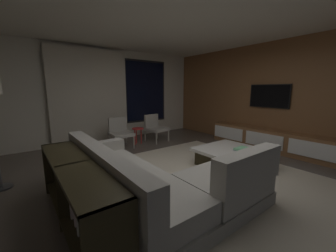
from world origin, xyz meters
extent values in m
plane|color=#564C44|center=(0.00, 0.00, 0.00)|extent=(9.20, 9.20, 0.00)
cube|color=silver|center=(0.00, 3.66, 1.35)|extent=(6.60, 0.12, 2.70)
cube|color=black|center=(1.30, 3.60, 1.45)|extent=(1.52, 0.02, 2.02)
cube|color=black|center=(1.30, 3.58, 1.45)|extent=(1.40, 0.03, 1.90)
cube|color=beige|center=(-0.55, 3.48, 1.30)|extent=(2.10, 0.12, 2.60)
cube|color=brown|center=(3.06, 0.00, 1.35)|extent=(0.12, 7.80, 2.70)
plane|color=silver|center=(0.00, 0.00, 2.70)|extent=(8.20, 8.20, 0.00)
cube|color=beige|center=(0.35, -0.10, 0.01)|extent=(3.20, 3.80, 0.01)
cube|color=gray|center=(-1.15, 0.01, 0.09)|extent=(0.90, 2.50, 0.18)
cube|color=#B2ADA3|center=(-1.15, 0.01, 0.30)|extent=(0.86, 2.42, 0.24)
cube|color=#B2ADA3|center=(-1.50, 0.01, 0.62)|extent=(0.20, 2.50, 0.40)
cube|color=#B2ADA3|center=(-1.15, 1.16, 0.51)|extent=(0.90, 0.20, 0.18)
cube|color=gray|center=(-0.17, -0.79, 0.09)|extent=(1.10, 0.90, 0.18)
cube|color=#B2ADA3|center=(-0.17, -0.79, 0.30)|extent=(1.07, 0.86, 0.24)
cube|color=#B2ADA3|center=(-0.17, -1.14, 0.62)|extent=(1.10, 0.20, 0.40)
cube|color=beige|center=(-1.38, 0.56, 0.58)|extent=(0.10, 0.36, 0.36)
cube|color=#B2A893|center=(-1.38, -0.29, 0.58)|extent=(0.10, 0.36, 0.36)
cube|color=#302917|center=(1.04, -0.05, 0.15)|extent=(1.00, 1.00, 0.30)
cube|color=white|center=(1.04, -0.05, 0.33)|extent=(1.16, 1.16, 0.06)
cube|color=#ADB7C1|center=(1.10, -0.23, 0.37)|extent=(0.20, 0.22, 0.03)
cube|color=#7FCD95|center=(1.11, -0.23, 0.40)|extent=(0.28, 0.18, 0.03)
cylinder|color=#B2ADA0|center=(1.29, 2.31, 0.18)|extent=(0.04, 0.04, 0.36)
cylinder|color=#B2ADA0|center=(0.81, 2.25, 0.18)|extent=(0.04, 0.04, 0.36)
cylinder|color=#B2ADA0|center=(1.22, 2.81, 0.18)|extent=(0.04, 0.04, 0.36)
cylinder|color=#B2ADA0|center=(0.74, 2.74, 0.18)|extent=(0.04, 0.04, 0.36)
cube|color=#B2ADA3|center=(1.02, 2.53, 0.36)|extent=(0.61, 0.63, 0.08)
cube|color=#B2ADA3|center=(0.98, 2.76, 0.59)|extent=(0.49, 0.15, 0.38)
cylinder|color=#B2ADA0|center=(0.12, 2.26, 0.18)|extent=(0.04, 0.04, 0.36)
cylinder|color=#B2ADA0|center=(-0.36, 2.28, 0.18)|extent=(0.04, 0.04, 0.36)
cylinder|color=#B2ADA0|center=(0.14, 2.76, 0.18)|extent=(0.04, 0.04, 0.36)
cylinder|color=#B2ADA0|center=(-0.34, 2.78, 0.18)|extent=(0.04, 0.04, 0.36)
cube|color=#B2ADA3|center=(-0.11, 2.52, 0.36)|extent=(0.56, 0.58, 0.08)
cube|color=#B2ADA3|center=(-0.10, 2.76, 0.59)|extent=(0.49, 0.10, 0.38)
cylinder|color=red|center=(0.30, 2.55, 0.23)|extent=(0.03, 0.03, 0.46)
cylinder|color=red|center=(0.50, 2.55, 0.23)|extent=(0.03, 0.03, 0.46)
cylinder|color=red|center=(0.40, 2.65, 0.23)|extent=(0.03, 0.03, 0.46)
cylinder|color=red|center=(0.40, 2.55, 0.45)|extent=(0.32, 0.32, 0.02)
cube|color=brown|center=(2.78, 0.10, 0.26)|extent=(0.44, 3.10, 0.52)
cube|color=white|center=(2.55, -0.94, 0.29)|extent=(0.02, 0.93, 0.33)
cube|color=white|center=(2.55, 0.10, 0.29)|extent=(0.02, 0.93, 0.33)
cube|color=white|center=(2.55, 1.15, 0.29)|extent=(0.02, 0.93, 0.33)
cube|color=#352214|center=(2.74, -0.75, 0.12)|extent=(0.33, 0.68, 0.19)
cube|color=#CC6C63|center=(2.74, -1.01, 0.10)|extent=(0.03, 0.04, 0.15)
cube|color=#C7CF4B|center=(2.74, -0.91, 0.11)|extent=(0.03, 0.04, 0.16)
cube|color=#6C4971|center=(2.74, -0.80, 0.11)|extent=(0.03, 0.04, 0.16)
cube|color=#83ACBA|center=(2.74, -0.70, 0.12)|extent=(0.03, 0.04, 0.19)
cube|color=gray|center=(2.74, -0.60, 0.12)|extent=(0.03, 0.04, 0.18)
cube|color=slate|center=(2.74, -0.49, 0.11)|extent=(0.03, 0.04, 0.18)
cube|color=black|center=(2.95, 0.25, 1.35)|extent=(0.04, 1.02, 0.59)
cube|color=black|center=(2.95, 0.25, 1.35)|extent=(0.05, 0.98, 0.55)
cube|color=#302917|center=(-1.82, -0.09, 0.72)|extent=(0.40, 2.10, 0.04)
cube|color=#302917|center=(-1.82, -0.09, 0.14)|extent=(0.38, 2.04, 0.03)
cube|color=#302917|center=(-1.82, 0.94, 0.37)|extent=(0.40, 0.04, 0.74)
cube|color=#302917|center=(-1.82, -0.09, 0.37)|extent=(0.38, 0.03, 0.74)
cube|color=white|center=(-1.82, -0.96, 0.27)|extent=(0.18, 0.04, 0.23)
cube|color=silver|center=(-1.82, -0.80, 0.28)|extent=(0.18, 0.04, 0.25)
cube|color=silver|center=(-1.83, -0.64, 0.27)|extent=(0.18, 0.04, 0.22)
cube|color=silver|center=(-1.83, -0.48, 0.28)|extent=(0.18, 0.04, 0.26)
cube|color=white|center=(-1.82, -0.33, 0.27)|extent=(0.18, 0.04, 0.23)
cube|color=silver|center=(-1.82, -0.17, 0.29)|extent=(0.18, 0.04, 0.26)
cube|color=silver|center=(-1.82, -0.01, 0.27)|extent=(0.18, 0.04, 0.23)
cube|color=white|center=(-1.81, 0.15, 0.27)|extent=(0.18, 0.04, 0.22)
cube|color=silver|center=(-1.82, 0.30, 0.27)|extent=(0.18, 0.04, 0.22)
cube|color=silver|center=(-1.83, 0.46, 0.28)|extent=(0.18, 0.04, 0.26)
cube|color=silver|center=(-1.82, 0.62, 0.27)|extent=(0.18, 0.04, 0.22)
cube|color=silver|center=(-1.81, 0.78, 0.27)|extent=(0.18, 0.04, 0.22)
cylinder|color=#333335|center=(-2.55, 1.55, 0.01)|extent=(0.28, 0.28, 0.02)
camera|label=1|loc=(-2.26, -2.34, 1.52)|focal=21.63mm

